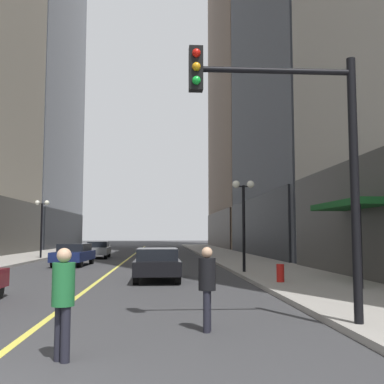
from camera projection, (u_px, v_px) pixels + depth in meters
ground_plane at (131, 257)px, 39.51m from camera, size 200.00×200.00×0.00m
sidewalk_left at (32, 256)px, 38.98m from camera, size 4.50×78.00×0.15m
sidewalk_right at (227, 255)px, 40.07m from camera, size 4.50×78.00×0.15m
lane_centre_stripe at (131, 256)px, 39.51m from camera, size 0.16×70.00×0.01m
storefront_awning_right at (352, 205)px, 17.51m from camera, size 1.60×4.86×3.12m
car_black at (157, 263)px, 19.01m from camera, size 1.85×4.27×1.32m
car_navy at (74, 254)px, 28.09m from camera, size 1.98×4.76×1.32m
car_grey at (98, 249)px, 36.93m from camera, size 1.86×4.51×1.32m
pedestrian_in_green_parka at (63, 295)px, 7.00m from camera, size 0.48×0.48×1.69m
pedestrian_in_black_coat at (207, 282)px, 9.12m from camera, size 0.41×0.41×1.64m
traffic_light_near_right at (303, 142)px, 9.34m from camera, size 3.43×0.35×5.65m
street_lamp_left_far at (42, 216)px, 34.79m from camera, size 1.06×0.36×4.43m
street_lamp_right_mid at (243, 205)px, 21.93m from camera, size 1.06×0.36×4.43m
fire_hydrant_right at (280, 275)px, 17.04m from camera, size 0.28×0.28×0.80m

